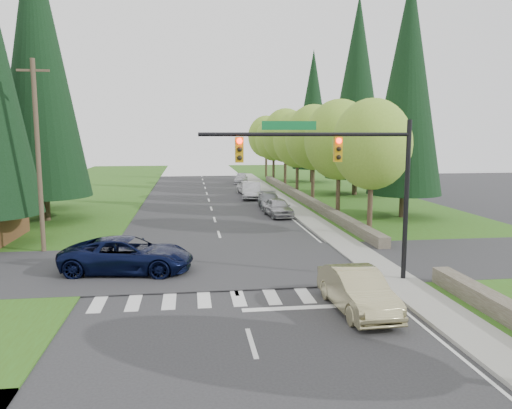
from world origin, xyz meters
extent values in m
plane|color=#28282B|center=(0.00, 0.00, 0.00)|extent=(120.00, 120.00, 0.00)
cube|color=#325416|center=(13.00, 20.00, 0.03)|extent=(14.00, 110.00, 0.06)
cube|color=#325416|center=(-13.00, 20.00, 0.03)|extent=(14.00, 110.00, 0.06)
cube|color=#28282B|center=(0.00, 8.00, 0.00)|extent=(120.00, 8.00, 0.10)
cube|color=gray|center=(6.90, 22.00, 0.07)|extent=(1.80, 80.00, 0.13)
cube|color=gray|center=(6.05, 22.00, 0.07)|extent=(0.20, 80.00, 0.13)
cube|color=#4C4438|center=(8.60, 30.00, 0.35)|extent=(0.70, 40.00, 0.70)
cylinder|color=black|center=(7.20, 4.50, 3.40)|extent=(0.20, 0.20, 6.80)
cylinder|color=black|center=(2.90, 4.50, 6.20)|extent=(8.60, 0.16, 0.16)
cube|color=#0C662D|center=(2.20, 4.55, 6.55)|extent=(2.20, 0.04, 0.35)
cube|color=#BF8C0C|center=(4.20, 4.50, 5.60)|extent=(0.32, 0.24, 1.00)
sphere|color=#FF0C05|center=(4.20, 4.36, 5.95)|extent=(0.22, 0.22, 0.22)
cube|color=#BF8C0C|center=(0.20, 4.50, 5.60)|extent=(0.32, 0.24, 1.00)
sphere|color=#FF0C05|center=(0.20, 4.36, 5.95)|extent=(0.22, 0.22, 0.22)
cylinder|color=#473828|center=(-9.50, 12.00, 5.00)|extent=(0.24, 0.24, 10.00)
cube|color=#473828|center=(-9.50, 12.00, 9.40)|extent=(1.60, 0.10, 0.12)
cylinder|color=#38281C|center=(9.20, 14.00, 2.38)|extent=(0.32, 0.32, 4.76)
ellipsoid|color=olive|center=(9.20, 14.00, 5.61)|extent=(4.80, 4.80, 5.52)
cylinder|color=#38281C|center=(9.30, 21.00, 2.46)|extent=(0.32, 0.32, 4.93)
ellipsoid|color=olive|center=(9.30, 21.00, 5.81)|extent=(5.20, 5.20, 5.98)
cylinder|color=#38281C|center=(9.10, 28.00, 2.52)|extent=(0.32, 0.32, 5.04)
ellipsoid|color=olive|center=(9.10, 28.00, 5.94)|extent=(5.00, 5.00, 5.75)
cylinder|color=#38281C|center=(9.20, 35.00, 2.41)|extent=(0.32, 0.32, 4.82)
ellipsoid|color=olive|center=(9.20, 35.00, 5.68)|extent=(5.00, 5.00, 5.75)
cylinder|color=#38281C|center=(9.30, 42.00, 2.58)|extent=(0.32, 0.32, 5.15)
ellipsoid|color=olive|center=(9.30, 42.00, 6.07)|extent=(5.40, 5.40, 6.21)
cylinder|color=#38281C|center=(9.10, 49.00, 2.35)|extent=(0.32, 0.32, 4.70)
ellipsoid|color=olive|center=(9.10, 49.00, 5.54)|extent=(4.80, 4.80, 5.52)
cylinder|color=#38281C|center=(9.20, 56.00, 2.49)|extent=(0.32, 0.32, 4.98)
ellipsoid|color=olive|center=(9.20, 56.00, 5.87)|extent=(5.20, 5.20, 5.98)
cylinder|color=#38281C|center=(-12.00, 22.00, 1.00)|extent=(0.50, 0.50, 2.00)
cone|color=black|center=(-12.00, 22.00, 11.30)|extent=(6.46, 6.46, 19.00)
cylinder|color=#38281C|center=(-14.00, 28.00, 1.00)|extent=(0.50, 0.50, 2.00)
cone|color=black|center=(-14.00, 28.00, 10.30)|extent=(5.78, 5.78, 17.00)
cylinder|color=#38281C|center=(14.00, 20.00, 1.00)|extent=(0.50, 0.50, 2.00)
cone|color=black|center=(14.00, 20.00, 9.80)|extent=(5.44, 5.44, 16.00)
cylinder|color=#38281C|center=(15.00, 34.00, 1.00)|extent=(0.50, 0.50, 2.00)
cone|color=black|center=(15.00, 34.00, 10.80)|extent=(6.12, 6.12, 18.00)
cylinder|color=#38281C|center=(14.00, 48.00, 1.00)|extent=(0.50, 0.50, 2.00)
cone|color=black|center=(14.00, 48.00, 9.30)|extent=(5.10, 5.10, 15.00)
imported|color=tan|center=(4.04, 1.24, 0.75)|extent=(1.81, 4.63, 1.50)
imported|color=black|center=(-4.58, 7.39, 0.81)|extent=(6.16, 3.51, 1.62)
imported|color=#9D9DA1|center=(4.85, 21.78, 0.70)|extent=(2.05, 4.27, 1.41)
imported|color=slate|center=(4.93, 26.20, 0.64)|extent=(2.01, 4.47, 1.27)
imported|color=silver|center=(4.20, 32.74, 0.81)|extent=(2.30, 5.07, 1.61)
imported|color=silver|center=(4.20, 36.42, 0.70)|extent=(2.14, 4.29, 1.40)
imported|color=#B3B3B8|center=(4.75, 47.88, 0.61)|extent=(2.19, 4.38, 1.22)
camera|label=1|loc=(-1.75, -15.10, 6.21)|focal=35.00mm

